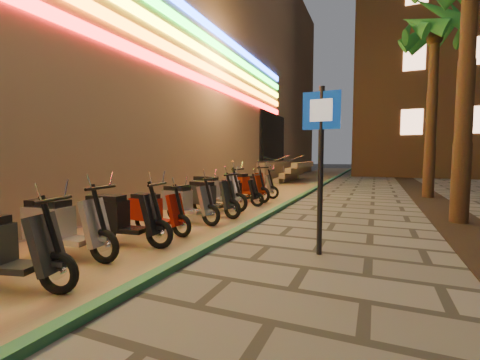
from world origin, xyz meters
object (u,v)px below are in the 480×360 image
at_px(scooter_9, 209,197).
at_px(scooter_11, 237,191).
at_px(scooter_10, 214,191).
at_px(scooter_13, 253,185).
at_px(scooter_6, 119,217).
at_px(scooter_12, 244,186).
at_px(scooter_7, 154,212).
at_px(pedestrian_sign, 321,147).
at_px(scooter_5, 62,226).
at_px(scooter_8, 185,202).

distance_m(scooter_9, scooter_11, 1.99).
xyz_separation_m(scooter_10, scooter_13, (0.16, 2.95, -0.08)).
relative_size(scooter_6, scooter_12, 0.95).
bearing_deg(scooter_7, scooter_11, 94.06).
relative_size(scooter_7, scooter_9, 0.89).
distance_m(pedestrian_sign, scooter_13, 7.13).
bearing_deg(scooter_5, scooter_7, 76.63).
xyz_separation_m(pedestrian_sign, scooter_12, (-3.49, 5.26, -1.21)).
relative_size(scooter_8, scooter_13, 1.03).
distance_m(scooter_8, scooter_10, 1.91).
height_order(pedestrian_sign, scooter_7, pedestrian_sign).
relative_size(scooter_6, scooter_10, 0.92).
height_order(pedestrian_sign, scooter_9, pedestrian_sign).
xyz_separation_m(scooter_9, scooter_13, (-0.16, 3.84, -0.03)).
height_order(scooter_8, scooter_12, scooter_12).
bearing_deg(scooter_12, pedestrian_sign, -39.18).
relative_size(pedestrian_sign, scooter_11, 1.81).
xyz_separation_m(scooter_6, scooter_8, (-0.00, 2.15, -0.02)).
bearing_deg(scooter_11, scooter_12, 103.35).
bearing_deg(scooter_13, scooter_8, -91.82).
distance_m(scooter_7, scooter_12, 5.16).
bearing_deg(scooter_12, scooter_7, -71.66).
xyz_separation_m(scooter_8, scooter_11, (0.07, 2.99, -0.04)).
distance_m(scooter_5, scooter_10, 4.95).
bearing_deg(scooter_6, pedestrian_sign, 6.54).
bearing_deg(scooter_7, scooter_8, 94.91).
xyz_separation_m(scooter_7, scooter_9, (0.11, 2.17, 0.06)).
height_order(scooter_7, scooter_10, scooter_10).
distance_m(scooter_5, scooter_8, 3.08).
xyz_separation_m(scooter_6, scooter_13, (-0.06, 7.00, -0.03)).
height_order(scooter_5, scooter_6, scooter_5).
bearing_deg(scooter_5, scooter_9, 79.81).
bearing_deg(scooter_8, scooter_11, 96.58).
bearing_deg(scooter_8, scooter_5, -87.66).
bearing_deg(scooter_13, pedestrian_sign, -63.09).
bearing_deg(pedestrian_sign, scooter_9, 148.04).
distance_m(scooter_10, scooter_12, 2.09).
bearing_deg(scooter_13, scooter_10, -95.62).
distance_m(scooter_6, scooter_7, 0.98).
relative_size(scooter_7, scooter_10, 0.82).
distance_m(scooter_7, scooter_11, 4.16).
bearing_deg(scooter_11, scooter_10, -101.32).
relative_size(scooter_9, scooter_13, 1.07).
bearing_deg(scooter_7, scooter_6, -84.60).
distance_m(scooter_11, scooter_13, 1.86).
relative_size(scooter_9, scooter_12, 0.95).
bearing_deg(scooter_7, pedestrian_sign, 3.40).
xyz_separation_m(pedestrian_sign, scooter_8, (-3.39, 1.27, -1.26)).
bearing_deg(scooter_9, scooter_5, -81.86).
relative_size(scooter_8, scooter_9, 0.97).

